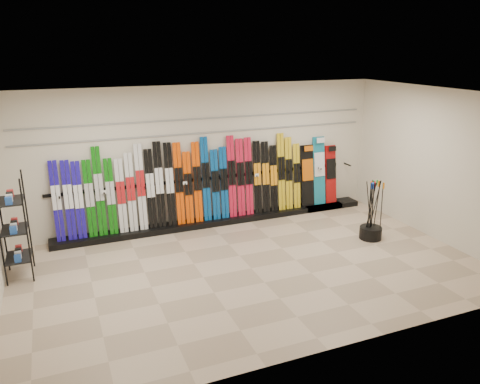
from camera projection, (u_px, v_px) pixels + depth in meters
name	position (u px, v px, depth m)	size (l,w,h in m)	color
floor	(251.00, 268.00, 8.26)	(8.00, 8.00, 0.00)	gray
back_wall	(205.00, 156.00, 10.01)	(8.00, 8.00, 0.00)	beige
right_wall	(437.00, 165.00, 9.24)	(5.00, 5.00, 0.00)	beige
ceiling	(253.00, 96.00, 7.35)	(8.00, 8.00, 0.00)	silver
ski_rack_base	(220.00, 220.00, 10.33)	(8.00, 0.40, 0.12)	black
skis	(189.00, 185.00, 9.87)	(5.38, 0.23, 1.81)	#1D1099
snowboards	(318.00, 174.00, 11.07)	(0.94, 0.25, 1.60)	black
accessory_rack	(14.00, 227.00, 7.73)	(0.40, 0.60, 1.78)	black
pole_bin	(370.00, 233.00, 9.49)	(0.44, 0.44, 0.25)	black
ski_poles	(372.00, 210.00, 9.36)	(0.35, 0.30, 1.18)	black
slatwall_rail_0	(205.00, 133.00, 9.84)	(7.60, 0.02, 0.03)	gray
slatwall_rail_1	(205.00, 119.00, 9.75)	(7.60, 0.02, 0.03)	gray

